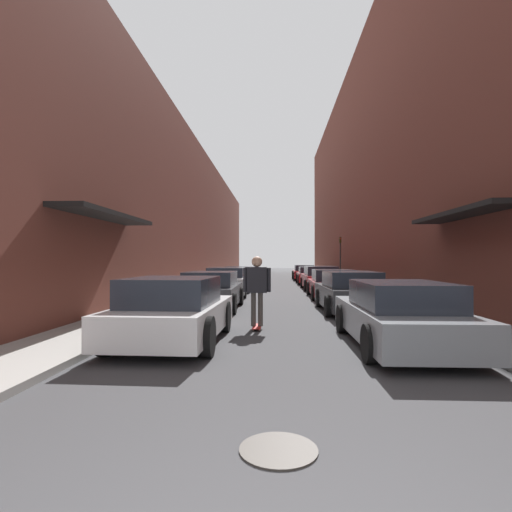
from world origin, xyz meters
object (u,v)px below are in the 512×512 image
at_px(parked_car_left_3, 241,277).
at_px(parked_car_right_5, 304,273).
at_px(parked_car_left_0, 174,311).
at_px(parked_car_right_1, 350,292).
at_px(parked_car_left_2, 227,282).
at_px(parked_car_right_0, 399,315).
at_px(parked_car_right_2, 333,284).
at_px(manhole_cover, 278,450).
at_px(parked_car_right_3, 320,278).
at_px(parked_car_left_1, 212,291).
at_px(traffic_light, 340,253).
at_px(parked_car_right_4, 312,275).
at_px(skateboarder, 257,284).

xyz_separation_m(parked_car_left_3, parked_car_right_5, (4.47, 9.67, -0.02)).
xyz_separation_m(parked_car_left_0, parked_car_right_1, (4.48, 5.01, -0.01)).
relative_size(parked_car_left_2, parked_car_right_0, 1.02).
bearing_deg(parked_car_right_2, parked_car_left_2, 169.36).
bearing_deg(manhole_cover, parked_car_right_3, 82.60).
xyz_separation_m(parked_car_left_3, parked_car_right_1, (4.50, -11.08, -0.00)).
distance_m(parked_car_left_1, manhole_cover, 10.25).
relative_size(parked_car_right_0, parked_car_right_2, 1.11).
xyz_separation_m(manhole_cover, traffic_light, (4.83, 26.70, 2.15)).
bearing_deg(manhole_cover, parked_car_right_2, 80.04).
bearing_deg(manhole_cover, parked_car_right_1, 75.88).
bearing_deg(parked_car_right_4, parked_car_right_2, -89.89).
height_order(parked_car_right_1, skateboarder, skateboarder).
bearing_deg(manhole_cover, parked_car_right_4, 84.20).
bearing_deg(parked_car_left_1, parked_car_right_3, 63.03).
bearing_deg(traffic_light, parked_car_right_1, -98.09).
bearing_deg(parked_car_left_1, parked_car_left_3, 89.53).
xyz_separation_m(parked_car_right_0, parked_car_right_4, (0.12, 20.18, -0.02)).
distance_m(parked_car_left_3, parked_car_right_4, 6.08).
height_order(parked_car_left_0, parked_car_right_1, parked_car_left_0).
xyz_separation_m(parked_car_left_0, parked_car_right_5, (4.45, 25.76, -0.03)).
xyz_separation_m(parked_car_right_3, traffic_light, (2.33, 7.45, 1.52)).
bearing_deg(parked_car_left_0, traffic_light, 72.70).
relative_size(parked_car_left_1, skateboarder, 2.38).
bearing_deg(parked_car_left_2, manhole_cover, -81.37).
distance_m(parked_car_right_2, traffic_light, 12.73).
bearing_deg(parked_car_right_5, parked_car_left_3, -114.82).
xyz_separation_m(parked_car_left_3, parked_car_right_3, (4.62, -1.30, 0.00)).
relative_size(parked_car_right_3, traffic_light, 1.42).
height_order(parked_car_left_0, manhole_cover, parked_car_left_0).
distance_m(parked_car_left_1, parked_car_left_2, 5.20).
bearing_deg(skateboarder, parked_car_right_1, 49.13).
xyz_separation_m(parked_car_left_0, parked_car_right_0, (4.46, -0.12, -0.03)).
height_order(parked_car_left_3, skateboarder, skateboarder).
height_order(parked_car_right_2, manhole_cover, parked_car_right_2).
height_order(parked_car_left_1, parked_car_right_5, parked_car_left_1).
bearing_deg(parked_car_right_2, manhole_cover, -99.96).
bearing_deg(skateboarder, parked_car_right_3, 77.17).
height_order(parked_car_left_3, parked_car_right_4, parked_car_left_3).
height_order(parked_car_left_2, skateboarder, skateboarder).
relative_size(parked_car_left_1, parked_car_right_5, 0.89).
bearing_deg(parked_car_left_0, parked_car_left_2, 91.12).
xyz_separation_m(parked_car_right_4, parked_car_right_5, (-0.14, 5.70, 0.02)).
bearing_deg(manhole_cover, parked_car_right_5, 85.55).
bearing_deg(parked_car_left_3, parked_car_right_1, -67.88).
xyz_separation_m(parked_car_left_2, parked_car_right_0, (4.67, -10.85, -0.04)).
distance_m(parked_car_right_5, manhole_cover, 30.32).
distance_m(parked_car_right_0, parked_car_right_3, 14.91).
bearing_deg(parked_car_right_5, skateboarder, -96.71).
xyz_separation_m(parked_car_left_2, manhole_cover, (2.30, -15.19, -0.64)).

